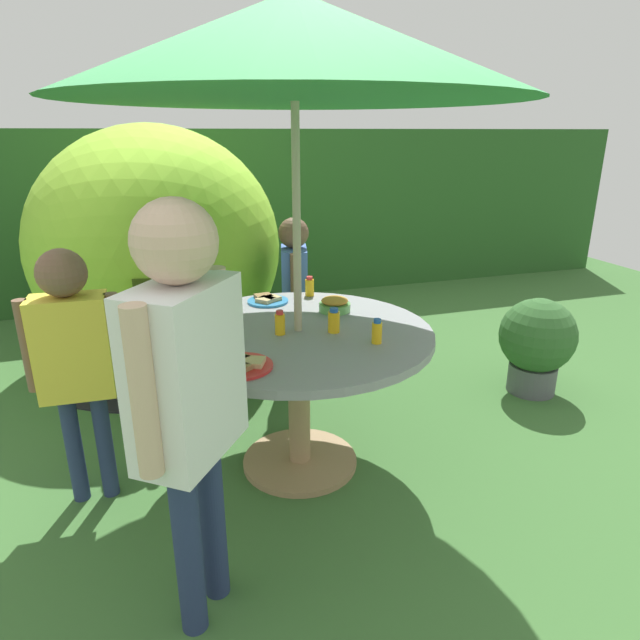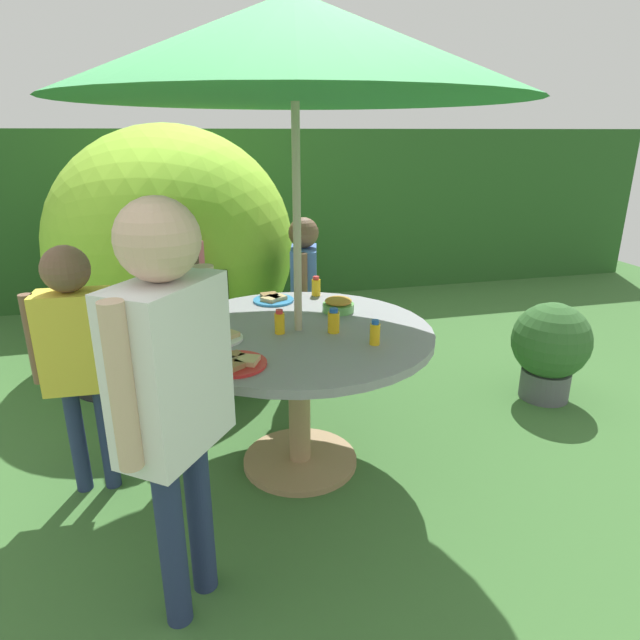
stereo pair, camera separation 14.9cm
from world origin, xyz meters
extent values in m
cube|color=#3D6B33|center=(0.00, 0.00, -0.01)|extent=(10.00, 10.00, 0.02)
cube|color=#285623|center=(0.00, 3.28, 0.81)|extent=(9.00, 0.70, 1.62)
cylinder|color=tan|center=(0.00, 0.00, 0.01)|extent=(0.57, 0.57, 0.03)
cylinder|color=tan|center=(0.00, 0.00, 0.34)|extent=(0.11, 0.11, 0.69)
cylinder|color=gray|center=(0.00, 0.00, 0.70)|extent=(1.26, 1.26, 0.04)
cylinder|color=#B7AD8C|center=(0.00, 0.00, 1.05)|extent=(0.04, 0.04, 2.11)
cone|color=#388C4C|center=(0.00, 0.00, 1.91)|extent=(1.93, 1.93, 0.40)
cylinder|color=brown|center=(-0.67, 0.71, 0.23)|extent=(0.04, 0.04, 0.46)
cylinder|color=brown|center=(-0.30, 0.93, 0.23)|extent=(0.04, 0.04, 0.46)
cylinder|color=brown|center=(-0.87, 1.06, 0.23)|extent=(0.04, 0.04, 0.46)
cylinder|color=brown|center=(-0.51, 1.27, 0.23)|extent=(0.04, 0.04, 0.46)
cube|color=brown|center=(-0.59, 0.99, 0.47)|extent=(0.62, 0.62, 0.04)
cube|color=brown|center=(-0.69, 1.16, 0.76)|extent=(0.42, 0.27, 0.53)
cube|color=brown|center=(-0.77, 0.88, 0.69)|extent=(0.26, 0.40, 0.03)
cube|color=brown|center=(-0.41, 1.10, 0.69)|extent=(0.26, 0.40, 0.03)
ellipsoid|color=#8CC633|center=(-0.57, 1.67, 0.83)|extent=(1.86, 1.94, 1.66)
cylinder|color=black|center=(-0.57, 1.67, 0.01)|extent=(1.99, 1.99, 0.01)
cube|color=#314511|center=(-0.49, 0.80, 0.46)|extent=(0.48, 0.07, 0.74)
cylinder|color=#595960|center=(1.65, 0.33, 0.09)|extent=(0.30, 0.30, 0.18)
sphere|color=#33602D|center=(1.65, 0.33, 0.39)|extent=(0.47, 0.47, 0.47)
cylinder|color=navy|center=(0.24, 0.98, 0.25)|extent=(0.07, 0.07, 0.50)
cylinder|color=navy|center=(0.22, 0.86, 0.25)|extent=(0.07, 0.07, 0.50)
cube|color=#4C72C6|center=(0.23, 0.92, 0.71)|extent=(0.22, 0.32, 0.42)
cylinder|color=brown|center=(0.27, 1.08, 0.73)|extent=(0.05, 0.05, 0.38)
cylinder|color=brown|center=(0.19, 0.76, 0.73)|extent=(0.05, 0.05, 0.38)
sphere|color=brown|center=(0.23, 0.92, 1.01)|extent=(0.19, 0.19, 0.19)
cylinder|color=#3F3F47|center=(-0.58, 0.89, 0.28)|extent=(0.08, 0.08, 0.55)
cylinder|color=#3F3F47|center=(-0.51, 0.77, 0.28)|extent=(0.08, 0.08, 0.55)
cube|color=#EA727F|center=(-0.54, 0.83, 0.79)|extent=(0.32, 0.36, 0.47)
cylinder|color=#4C3828|center=(-0.64, 0.98, 0.81)|extent=(0.06, 0.06, 0.42)
cylinder|color=#4C3828|center=(-0.44, 0.68, 0.81)|extent=(0.06, 0.06, 0.42)
sphere|color=#4C3828|center=(-0.54, 0.83, 1.12)|extent=(0.21, 0.21, 0.21)
cylinder|color=navy|center=(-1.03, 0.04, 0.26)|extent=(0.07, 0.07, 0.52)
cylinder|color=navy|center=(-0.90, 0.04, 0.26)|extent=(0.07, 0.07, 0.52)
cube|color=yellow|center=(-0.97, 0.04, 0.74)|extent=(0.31, 0.18, 0.44)
cylinder|color=brown|center=(-1.14, 0.04, 0.77)|extent=(0.06, 0.06, 0.40)
cylinder|color=brown|center=(-0.80, 0.03, 0.77)|extent=(0.06, 0.06, 0.40)
sphere|color=brown|center=(-0.97, 0.04, 1.06)|extent=(0.20, 0.20, 0.20)
cylinder|color=navy|center=(-0.60, -0.81, 0.32)|extent=(0.09, 0.09, 0.65)
cylinder|color=navy|center=(-0.51, -0.69, 0.32)|extent=(0.09, 0.09, 0.65)
cube|color=white|center=(-0.55, -0.75, 0.92)|extent=(0.39, 0.42, 0.54)
cylinder|color=#D8B293|center=(-0.68, -0.92, 0.94)|extent=(0.07, 0.07, 0.49)
cylinder|color=#D8B293|center=(-0.43, -0.59, 0.94)|extent=(0.07, 0.07, 0.49)
sphere|color=#D8B293|center=(-0.55, -0.75, 1.31)|extent=(0.24, 0.24, 0.24)
cylinder|color=#66B259|center=(0.26, 0.22, 0.74)|extent=(0.16, 0.16, 0.04)
ellipsoid|color=gold|center=(0.26, 0.22, 0.78)|extent=(0.14, 0.14, 0.04)
cylinder|color=white|center=(-0.37, -0.05, 0.73)|extent=(0.22, 0.22, 0.01)
cube|color=tan|center=(-0.33, -0.04, 0.74)|extent=(0.11, 0.11, 0.02)
cube|color=#9E7547|center=(-0.39, -0.04, 0.74)|extent=(0.08, 0.08, 0.02)
cylinder|color=red|center=(-0.33, -0.34, 0.73)|extent=(0.26, 0.26, 0.01)
cube|color=tan|center=(-0.28, -0.35, 0.74)|extent=(0.11, 0.11, 0.02)
cube|color=#9E7547|center=(-0.32, -0.29, 0.74)|extent=(0.09, 0.09, 0.02)
cube|color=tan|center=(-0.36, -0.33, 0.74)|extent=(0.09, 0.09, 0.02)
cube|color=#9E7547|center=(-0.34, -0.39, 0.74)|extent=(0.09, 0.09, 0.02)
cylinder|color=#338CD8|center=(-0.04, 0.47, 0.73)|extent=(0.22, 0.22, 0.01)
cube|color=tan|center=(-0.02, 0.46, 0.74)|extent=(0.11, 0.11, 0.02)
cube|color=#9E7547|center=(-0.05, 0.51, 0.74)|extent=(0.10, 0.10, 0.02)
cube|color=tan|center=(-0.06, 0.45, 0.74)|extent=(0.12, 0.12, 0.02)
cylinder|color=yellow|center=(0.21, 0.52, 0.77)|extent=(0.05, 0.05, 0.09)
cylinder|color=red|center=(0.21, 0.52, 0.82)|extent=(0.03, 0.03, 0.02)
cylinder|color=yellow|center=(0.28, -0.26, 0.77)|extent=(0.05, 0.05, 0.09)
cylinder|color=blue|center=(0.28, -0.26, 0.83)|extent=(0.03, 0.03, 0.02)
cylinder|color=yellow|center=(-0.40, 0.34, 0.78)|extent=(0.05, 0.05, 0.11)
cylinder|color=blue|center=(-0.40, 0.34, 0.84)|extent=(0.03, 0.03, 0.02)
cylinder|color=yellow|center=(0.15, -0.07, 0.77)|extent=(0.05, 0.05, 0.10)
cylinder|color=blue|center=(0.15, -0.07, 0.83)|extent=(0.04, 0.04, 0.02)
cylinder|color=yellow|center=(-0.53, -0.15, 0.77)|extent=(0.06, 0.06, 0.09)
cylinder|color=green|center=(-0.53, -0.15, 0.82)|extent=(0.04, 0.04, 0.02)
cylinder|color=yellow|center=(-0.09, -0.03, 0.77)|extent=(0.05, 0.05, 0.10)
cylinder|color=red|center=(-0.09, -0.03, 0.83)|extent=(0.03, 0.03, 0.02)
cylinder|color=white|center=(-0.51, 0.24, 0.75)|extent=(0.07, 0.07, 0.06)
camera|label=1|loc=(-0.62, -2.27, 1.60)|focal=30.31mm
camera|label=2|loc=(-0.48, -2.32, 1.60)|focal=30.31mm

